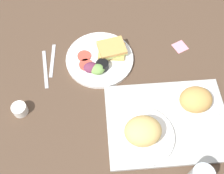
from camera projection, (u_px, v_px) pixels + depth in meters
The scene contains 9 objects.
ground_plane at pixel (116, 87), 114.16cm from camera, with size 190.00×150.00×3.00cm, color #4C3828.
serving_tray at pixel (167, 122), 103.95cm from camera, with size 45.00×33.00×1.60cm, color #B2B2AD.
bread_plate_near at pixel (194, 102), 103.12cm from camera, with size 20.58×20.58×9.55cm.
bread_plate_far at pixel (143, 133), 96.69cm from camera, with size 21.94×21.94×10.15cm.
plate_with_salad at pixel (101, 58), 117.48cm from camera, with size 28.42×28.42×5.40cm.
espresso_cup at pixel (20, 109), 105.20cm from camera, with size 5.60×5.60×4.00cm, color silver.
fork at pixel (52, 60), 118.78cm from camera, with size 17.00×1.40×0.50cm, color #B7B7BC.
knife at pixel (45, 69), 116.60cm from camera, with size 19.00×1.40×0.50cm, color #B7B7BC.
sticky_note at pixel (180, 47), 122.71cm from camera, with size 5.60×5.60×0.12cm, color pink.
Camera 1 is at (8.13, 57.09, 97.04)cm, focal length 44.94 mm.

